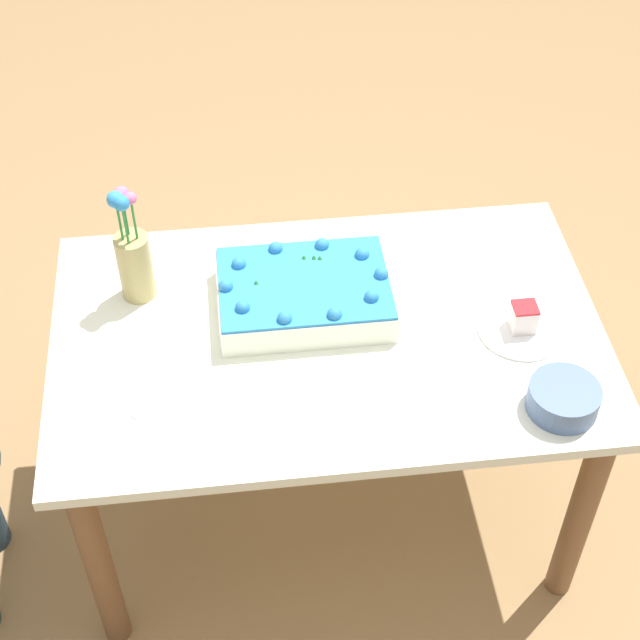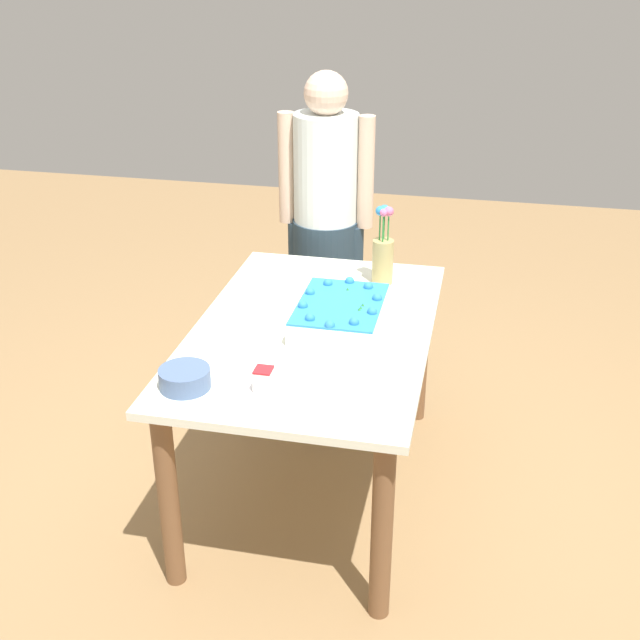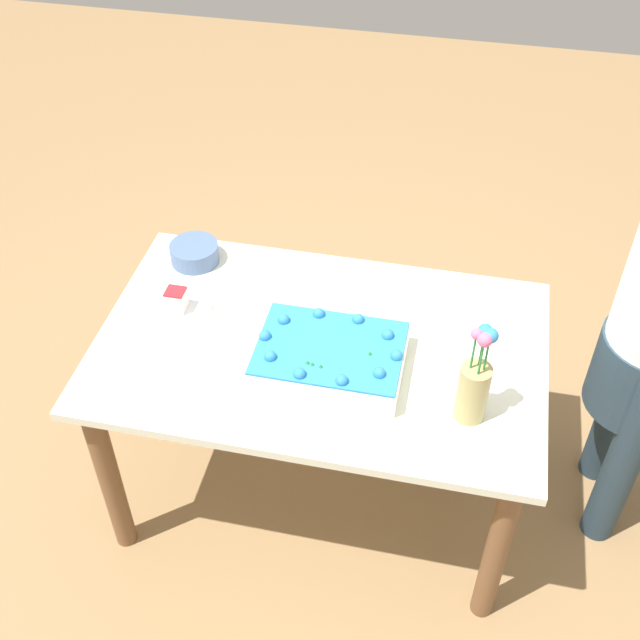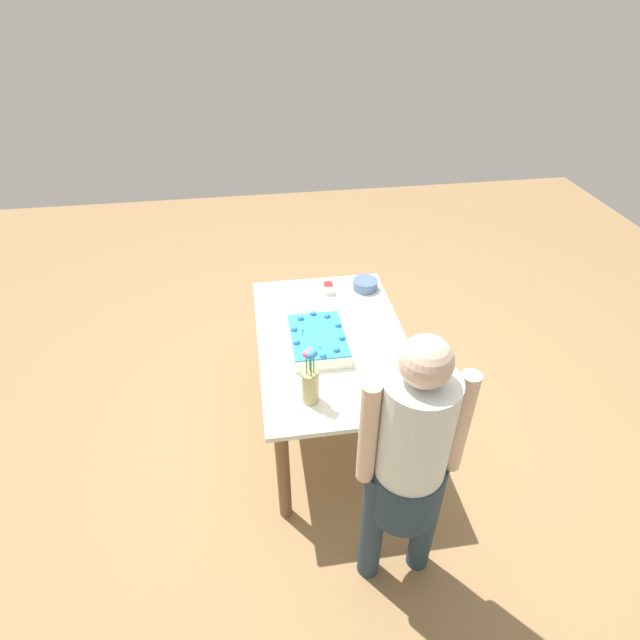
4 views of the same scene
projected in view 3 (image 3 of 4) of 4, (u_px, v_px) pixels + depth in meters
The scene contains 7 objects.
ground_plane at pixel (320, 485), 2.94m from camera, with size 8.00×8.00×0.00m, color olive.
dining_table at pixel (320, 370), 2.53m from camera, with size 1.37×0.86×0.73m.
sheet_cake at pixel (330, 357), 2.34m from camera, with size 0.43×0.31×0.11m.
serving_plate_with_slice at pixel (177, 306), 2.54m from camera, with size 0.22×0.22×0.08m.
cake_knife at pixel (455, 328), 2.49m from camera, with size 0.21×0.02×0.00m, color silver.
flower_vase at pixel (474, 385), 2.15m from camera, with size 0.09×0.09×0.33m.
fruit_bowl at pixel (194, 253), 2.72m from camera, with size 0.17×0.17×0.07m, color #4E6691.
Camera 3 is at (0.37, -1.71, 2.44)m, focal length 45.00 mm.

